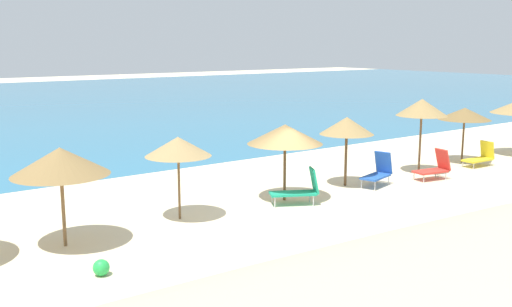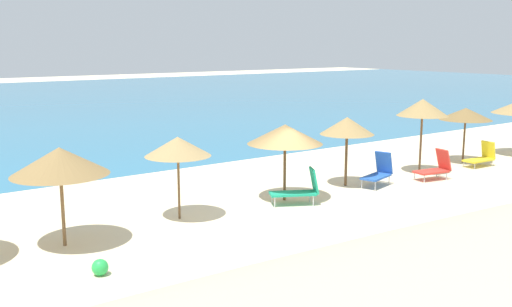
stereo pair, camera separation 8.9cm
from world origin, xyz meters
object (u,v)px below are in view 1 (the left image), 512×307
Objects in this scene: beach_umbrella_2 at (60,161)px; beach_umbrella_7 at (465,114)px; beach_ball at (101,268)px; lounge_chair_0 at (378,172)px; lounge_chair_4 at (299,189)px; beach_umbrella_4 at (285,134)px; beach_umbrella_3 at (178,147)px; lounge_chair_3 at (435,167)px; lounge_chair_1 at (480,157)px; beach_umbrella_6 at (422,108)px; beach_umbrella_5 at (347,126)px.

beach_umbrella_2 is 17.53m from beach_umbrella_7.
beach_umbrella_2 reaches higher than beach_ball.
lounge_chair_4 is at bearing 78.16° from lounge_chair_0.
beach_umbrella_4 is 1.54× the size of lounge_chair_4.
lounge_chair_0 is (7.83, -0.62, -1.64)m from beach_umbrella_3.
lounge_chair_0 is 2.57m from lounge_chair_3.
lounge_chair_4 is (-10.16, -1.04, -1.61)m from beach_umbrella_7.
lounge_chair_0 is at bearing -4.54° from beach_umbrella_3.
lounge_chair_1 is (13.96, -0.78, -1.77)m from beach_umbrella_3.
lounge_chair_0 is (-2.88, -0.46, -2.11)m from beach_umbrella_6.
beach_umbrella_3 is 6.87m from beach_umbrella_5.
beach_umbrella_2 is 13.99m from lounge_chair_3.
lounge_chair_0 is 1.02× the size of lounge_chair_3.
lounge_chair_4 is (3.86, -0.89, -1.66)m from beach_umbrella_3.
beach_umbrella_2 is 1.73× the size of lounge_chair_3.
beach_umbrella_5 is at bearing 176.44° from beach_umbrella_6.
beach_umbrella_2 is 6.82× the size of beach_ball.
beach_ball is (-17.53, -2.92, -1.93)m from beach_umbrella_7.
beach_umbrella_7 is at bearing -56.30° from lounge_chair_4.
beach_umbrella_4 is 8.04m from beach_ball.
beach_umbrella_2 is 1.69× the size of lounge_chair_0.
beach_umbrella_5 is at bearing 4.83° from beach_umbrella_4.
beach_umbrella_7 is 1.95m from lounge_chair_1.
beach_umbrella_2 is at bearing 113.61° from lounge_chair_4.
beach_umbrella_7 is at bearing 5.34° from beach_umbrella_6.
beach_umbrella_5 is 7.15m from beach_umbrella_7.
beach_umbrella_7 reaches higher than lounge_chair_4.
lounge_chair_4 is at bearing 97.16° from lounge_chair_3.
beach_umbrella_7 reaches higher than lounge_chair_3.
beach_ball is at bearing -141.81° from beach_umbrella_3.
beach_umbrella_6 is at bearing 0.73° from beach_umbrella_2.
beach_umbrella_5 is at bearing 0.67° from beach_umbrella_3.
beach_umbrella_3 is 0.98× the size of beach_umbrella_5.
beach_umbrella_6 is at bearing 10.38° from beach_ball.
lounge_chair_3 is (3.47, -1.26, -1.73)m from beach_umbrella_5.
beach_umbrella_5 is 1.54× the size of lounge_chair_4.
beach_umbrella_6 is at bearing -96.57° from lounge_chair_0.
beach_umbrella_5 reaches higher than beach_ball.
beach_umbrella_4 reaches higher than beach_ball.
beach_umbrella_6 is at bearing -3.56° from beach_umbrella_5.
lounge_chair_1 is at bearing -1.44° from beach_umbrella_2.
beach_umbrella_6 is 3.60m from lounge_chair_0.
lounge_chair_1 is at bearing -3.19° from beach_umbrella_3.
lounge_chair_4 is at bearing -86.92° from beach_umbrella_4.
beach_umbrella_3 reaches higher than beach_umbrella_7.
lounge_chair_3 is at bearing -19.99° from beach_umbrella_5.
beach_umbrella_4 reaches higher than lounge_chair_3.
beach_umbrella_5 is (3.05, 0.26, -0.01)m from beach_umbrella_4.
lounge_chair_1 is at bearing 6.49° from beach_ball.
beach_umbrella_7 is at bearing -98.58° from lounge_chair_0.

